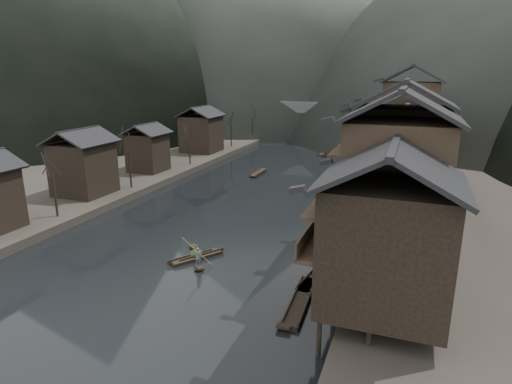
% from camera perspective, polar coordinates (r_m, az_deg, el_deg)
% --- Properties ---
extents(water, '(300.00, 300.00, 0.00)m').
position_cam_1_polar(water, '(39.94, -8.80, -8.06)').
color(water, black).
rests_on(water, ground).
extents(left_bank, '(40.00, 200.00, 1.20)m').
position_cam_1_polar(left_bank, '(90.64, -16.00, 5.38)').
color(left_bank, '#2D2823').
rests_on(left_bank, ground).
extents(stilt_houses, '(9.00, 67.60, 17.07)m').
position_cam_1_polar(stilt_houses, '(51.41, 19.30, 7.06)').
color(stilt_houses, black).
rests_on(stilt_houses, ground).
extents(left_houses, '(8.10, 53.20, 8.73)m').
position_cam_1_polar(left_houses, '(65.53, -16.25, 6.06)').
color(left_houses, black).
rests_on(left_houses, left_bank).
extents(bare_trees, '(3.61, 74.88, 7.21)m').
position_cam_1_polar(bare_trees, '(65.10, -12.73, 6.73)').
color(bare_trees, black).
rests_on(bare_trees, left_bank).
extents(moored_sampans, '(2.96, 72.31, 0.47)m').
position_cam_1_polar(moored_sampans, '(61.08, 13.58, 0.33)').
color(moored_sampans, black).
rests_on(moored_sampans, water).
extents(midriver_boats, '(9.81, 32.52, 0.44)m').
position_cam_1_polar(midriver_boats, '(82.12, 7.07, 4.57)').
color(midriver_boats, black).
rests_on(midriver_boats, water).
extents(stone_bridge, '(40.00, 6.00, 9.00)m').
position_cam_1_polar(stone_bridge, '(105.85, 10.54, 9.62)').
color(stone_bridge, '#4C4C4F').
rests_on(stone_bridge, ground).
extents(hero_sampan, '(3.61, 4.83, 0.44)m').
position_cam_1_polar(hero_sampan, '(38.64, -7.96, -8.54)').
color(hero_sampan, black).
rests_on(hero_sampan, water).
extents(cargo_heap, '(1.15, 1.50, 0.69)m').
position_cam_1_polar(cargo_heap, '(38.63, -8.03, -7.62)').
color(cargo_heap, black).
rests_on(cargo_heap, hero_sampan).
extents(boatman, '(0.62, 0.42, 1.66)m').
position_cam_1_polar(boatman, '(36.55, -7.76, -8.18)').
color(boatman, '#5F5F62').
rests_on(boatman, hero_sampan).
extents(bamboo_pole, '(2.08, 2.18, 3.48)m').
position_cam_1_polar(bamboo_pole, '(35.50, -7.63, -4.43)').
color(bamboo_pole, '#8C7A51').
rests_on(bamboo_pole, boatman).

